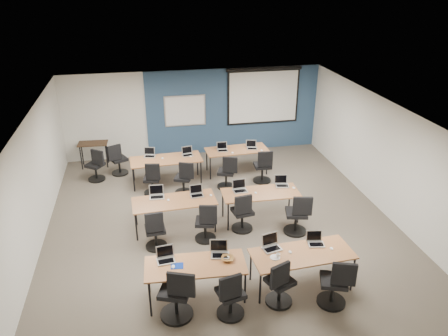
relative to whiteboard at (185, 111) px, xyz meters
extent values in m
cube|color=#6B6354|center=(0.30, -4.43, -1.45)|extent=(8.00, 9.00, 0.02)
cube|color=white|center=(0.30, -4.43, 1.25)|extent=(8.00, 9.00, 0.02)
cube|color=beige|center=(0.30, 0.07, -0.10)|extent=(8.00, 0.04, 2.70)
cube|color=beige|center=(0.30, -8.93, -0.10)|extent=(8.00, 0.04, 2.70)
cube|color=beige|center=(-3.70, -4.43, -0.10)|extent=(0.04, 9.00, 2.70)
cube|color=beige|center=(4.30, -4.43, -0.10)|extent=(0.04, 9.00, 2.70)
cube|color=#3D5977|center=(1.55, 0.04, -0.10)|extent=(5.50, 0.04, 2.70)
cube|color=silver|center=(0.00, 0.00, 0.00)|extent=(1.28, 0.02, 0.98)
cube|color=white|center=(0.00, -0.01, 0.00)|extent=(1.20, 0.02, 0.90)
cube|color=black|center=(2.50, -0.02, 0.35)|extent=(2.32, 0.03, 1.82)
cube|color=white|center=(2.50, -0.03, 0.31)|extent=(2.20, 0.02, 1.62)
cylinder|color=black|center=(2.50, -0.03, 1.19)|extent=(2.40, 0.10, 0.10)
cube|color=brown|center=(-0.64, -6.76, -0.73)|extent=(1.79, 0.74, 0.03)
cylinder|color=black|center=(-1.47, -7.07, -1.10)|extent=(0.04, 0.04, 0.70)
cylinder|color=black|center=(0.19, -7.07, -1.10)|extent=(0.04, 0.04, 0.70)
cylinder|color=black|center=(-1.47, -6.45, -1.10)|extent=(0.04, 0.04, 0.70)
cylinder|color=black|center=(0.19, -6.45, -1.10)|extent=(0.04, 0.04, 0.70)
cube|color=brown|center=(1.34, -6.80, -0.73)|extent=(1.88, 0.78, 0.03)
cylinder|color=black|center=(0.45, -7.14, -1.10)|extent=(0.04, 0.04, 0.70)
cylinder|color=black|center=(2.22, -7.14, -1.10)|extent=(0.04, 0.04, 0.70)
cylinder|color=black|center=(0.45, -6.47, -1.10)|extent=(0.04, 0.04, 0.70)
cylinder|color=black|center=(2.22, -6.47, -1.10)|extent=(0.04, 0.04, 0.70)
cube|color=brown|center=(-0.79, -4.36, -0.73)|extent=(1.87, 0.78, 0.03)
cylinder|color=black|center=(-1.66, -4.69, -1.10)|extent=(0.04, 0.04, 0.70)
cylinder|color=black|center=(0.09, -4.69, -1.10)|extent=(0.04, 0.04, 0.70)
cylinder|color=black|center=(-1.66, -4.03, -1.10)|extent=(0.04, 0.04, 0.70)
cylinder|color=black|center=(0.09, -4.03, -1.10)|extent=(0.04, 0.04, 0.70)
cube|color=brown|center=(1.23, -4.36, -0.73)|extent=(1.80, 0.75, 0.03)
cylinder|color=black|center=(0.39, -4.68, -1.10)|extent=(0.04, 0.04, 0.70)
cylinder|color=black|center=(2.07, -4.68, -1.10)|extent=(0.04, 0.04, 0.70)
cylinder|color=black|center=(0.39, -4.05, -1.10)|extent=(0.04, 0.04, 0.70)
cylinder|color=black|center=(2.07, -4.05, -1.10)|extent=(0.04, 0.04, 0.70)
cube|color=#A87D40|center=(-0.78, -1.96, -0.73)|extent=(1.94, 0.81, 0.03)
cylinder|color=black|center=(-1.69, -2.31, -1.10)|extent=(0.04, 0.04, 0.70)
cylinder|color=black|center=(0.13, -2.31, -1.10)|extent=(0.04, 0.04, 0.70)
cylinder|color=black|center=(-1.69, -1.62, -1.10)|extent=(0.04, 0.04, 0.70)
cylinder|color=black|center=(0.13, -1.62, -1.10)|extent=(0.04, 0.04, 0.70)
cube|color=#926026|center=(1.27, -1.67, -0.73)|extent=(1.78, 0.74, 0.03)
cylinder|color=black|center=(0.44, -1.98, -1.10)|extent=(0.04, 0.04, 0.70)
cylinder|color=black|center=(2.10, -1.98, -1.10)|extent=(0.04, 0.04, 0.70)
cylinder|color=black|center=(0.44, -1.36, -1.10)|extent=(0.04, 0.04, 0.70)
cylinder|color=black|center=(2.10, -1.36, -1.10)|extent=(0.04, 0.04, 0.70)
cube|color=#B6B6C5|center=(-1.14, -6.56, -0.71)|extent=(0.32, 0.23, 0.02)
cube|color=black|center=(-1.14, -6.58, -0.70)|extent=(0.27, 0.14, 0.00)
cube|color=#B6B6C5|center=(-1.14, -6.44, -0.59)|extent=(0.32, 0.06, 0.22)
cube|color=black|center=(-1.14, -6.45, -0.59)|extent=(0.28, 0.04, 0.18)
ellipsoid|color=white|center=(-1.03, -6.75, -0.71)|extent=(0.07, 0.11, 0.04)
cylinder|color=black|center=(-1.04, -7.14, -1.42)|extent=(0.58, 0.58, 0.05)
cylinder|color=black|center=(-1.04, -7.14, -1.20)|extent=(0.06, 0.06, 0.51)
cube|color=black|center=(-1.04, -7.14, -0.90)|extent=(0.51, 0.51, 0.08)
cube|color=black|center=(-0.95, -7.36, -0.62)|extent=(0.47, 0.06, 0.44)
cube|color=silver|center=(-0.16, -6.59, -0.71)|extent=(0.33, 0.24, 0.02)
cube|color=black|center=(-0.16, -6.61, -0.70)|extent=(0.28, 0.14, 0.00)
cube|color=silver|center=(-0.16, -6.46, -0.58)|extent=(0.33, 0.06, 0.23)
cube|color=black|center=(-0.16, -6.47, -0.58)|extent=(0.29, 0.04, 0.19)
ellipsoid|color=white|center=(-0.03, -6.66, -0.71)|extent=(0.08, 0.11, 0.03)
cylinder|color=black|center=(-0.12, -7.30, -1.42)|extent=(0.49, 0.49, 0.05)
cylinder|color=black|center=(-0.12, -7.30, -1.24)|extent=(0.06, 0.06, 0.43)
cube|color=black|center=(-0.12, -7.30, -0.98)|extent=(0.43, 0.43, 0.08)
cube|color=black|center=(-0.16, -7.49, -0.70)|extent=(0.39, 0.06, 0.44)
cube|color=#B0B1BD|center=(0.82, -6.58, -0.71)|extent=(0.34, 0.25, 0.02)
cube|color=black|center=(0.82, -6.60, -0.70)|extent=(0.29, 0.14, 0.00)
cube|color=#B0B1BD|center=(0.82, -6.45, -0.58)|extent=(0.34, 0.06, 0.23)
cube|color=black|center=(0.82, -6.45, -0.58)|extent=(0.30, 0.04, 0.19)
ellipsoid|color=white|center=(1.12, -6.74, -0.71)|extent=(0.08, 0.10, 0.03)
cylinder|color=black|center=(0.80, -7.17, -1.42)|extent=(0.49, 0.49, 0.05)
cylinder|color=black|center=(0.80, -7.17, -1.23)|extent=(0.06, 0.06, 0.43)
cube|color=black|center=(0.80, -7.17, -0.98)|extent=(0.43, 0.43, 0.08)
cube|color=black|center=(0.73, -7.35, -0.70)|extent=(0.39, 0.06, 0.44)
cube|color=#ADAEB8|center=(1.68, -6.61, -0.71)|extent=(0.30, 0.22, 0.02)
cube|color=black|center=(1.68, -6.63, -0.70)|extent=(0.26, 0.13, 0.00)
cube|color=#ADAEB8|center=(1.68, -6.49, -0.59)|extent=(0.30, 0.06, 0.21)
cube|color=black|center=(1.68, -6.50, -0.59)|extent=(0.26, 0.04, 0.17)
ellipsoid|color=white|center=(1.91, -6.79, -0.71)|extent=(0.06, 0.09, 0.03)
cylinder|color=black|center=(1.72, -7.38, -1.42)|extent=(0.52, 0.52, 0.05)
cylinder|color=black|center=(1.72, -7.38, -1.22)|extent=(0.06, 0.06, 0.46)
cube|color=black|center=(1.72, -7.38, -0.95)|extent=(0.46, 0.46, 0.08)
cube|color=black|center=(1.79, -7.57, -0.67)|extent=(0.42, 0.06, 0.44)
cube|color=#B9BAC5|center=(-1.16, -4.14, -0.71)|extent=(0.33, 0.24, 0.02)
cube|color=black|center=(-1.16, -4.16, -0.70)|extent=(0.28, 0.14, 0.00)
cube|color=#B9BAC5|center=(-1.16, -4.01, -0.58)|extent=(0.33, 0.06, 0.23)
cube|color=black|center=(-1.16, -4.02, -0.58)|extent=(0.29, 0.04, 0.19)
ellipsoid|color=white|center=(-0.91, -4.32, -0.71)|extent=(0.09, 0.11, 0.04)
cylinder|color=black|center=(-1.26, -5.02, -1.42)|extent=(0.47, 0.47, 0.05)
cylinder|color=black|center=(-1.26, -5.02, -1.24)|extent=(0.06, 0.06, 0.41)
cube|color=black|center=(-1.26, -5.02, -1.00)|extent=(0.41, 0.41, 0.08)
cube|color=black|center=(-1.28, -5.21, -0.72)|extent=(0.38, 0.06, 0.44)
cube|color=#BCBCC0|center=(-0.25, -4.25, -0.71)|extent=(0.30, 0.22, 0.02)
cube|color=black|center=(-0.25, -4.27, -0.70)|extent=(0.25, 0.13, 0.00)
cube|color=#BCBCC0|center=(-0.25, -4.13, -0.59)|extent=(0.30, 0.06, 0.21)
cube|color=black|center=(-0.25, -4.14, -0.59)|extent=(0.26, 0.04, 0.17)
ellipsoid|color=white|center=(0.06, -4.29, -0.71)|extent=(0.08, 0.11, 0.03)
cylinder|color=black|center=(-0.18, -4.93, -1.42)|extent=(0.47, 0.47, 0.05)
cylinder|color=black|center=(-0.18, -4.93, -1.24)|extent=(0.06, 0.06, 0.41)
cube|color=black|center=(-0.18, -4.93, -1.00)|extent=(0.41, 0.41, 0.08)
cube|color=black|center=(-0.14, -5.12, -0.72)|extent=(0.38, 0.06, 0.44)
cube|color=#B1B1B2|center=(0.77, -4.22, -0.71)|extent=(0.33, 0.24, 0.02)
cube|color=black|center=(0.77, -4.24, -0.70)|extent=(0.28, 0.14, 0.00)
cube|color=#B1B1B2|center=(0.77, -4.09, -0.58)|extent=(0.33, 0.06, 0.23)
cube|color=black|center=(0.77, -4.10, -0.58)|extent=(0.29, 0.04, 0.19)
ellipsoid|color=white|center=(1.11, -4.38, -0.71)|extent=(0.08, 0.11, 0.03)
cylinder|color=black|center=(0.71, -4.69, -1.42)|extent=(0.49, 0.49, 0.05)
cylinder|color=black|center=(0.71, -4.69, -1.23)|extent=(0.06, 0.06, 0.43)
cube|color=black|center=(0.71, -4.69, -0.98)|extent=(0.43, 0.43, 0.08)
cube|color=black|center=(0.68, -4.89, -0.70)|extent=(0.40, 0.06, 0.44)
cube|color=silver|center=(1.82, -4.16, -0.71)|extent=(0.31, 0.23, 0.02)
cube|color=black|center=(1.82, -4.18, -0.70)|extent=(0.27, 0.13, 0.00)
cube|color=silver|center=(1.82, -4.03, -0.59)|extent=(0.31, 0.06, 0.22)
cube|color=black|center=(1.82, -4.04, -0.59)|extent=(0.27, 0.04, 0.18)
ellipsoid|color=white|center=(2.06, -4.32, -0.71)|extent=(0.09, 0.12, 0.04)
cylinder|color=black|center=(1.87, -5.04, -1.42)|extent=(0.53, 0.53, 0.05)
cylinder|color=black|center=(1.87, -5.04, -1.22)|extent=(0.06, 0.06, 0.46)
cube|color=black|center=(1.87, -5.04, -0.95)|extent=(0.46, 0.46, 0.08)
cube|color=black|center=(1.92, -5.25, -0.67)|extent=(0.42, 0.06, 0.44)
cube|color=#AEAEAE|center=(-1.21, -1.72, -0.71)|extent=(0.30, 0.22, 0.02)
cube|color=black|center=(-1.21, -1.74, -0.70)|extent=(0.26, 0.13, 0.00)
cube|color=#AEAEAE|center=(-1.21, -1.60, -0.59)|extent=(0.30, 0.06, 0.21)
cube|color=black|center=(-1.21, -1.61, -0.59)|extent=(0.27, 0.04, 0.17)
ellipsoid|color=white|center=(-0.88, -1.93, -0.71)|extent=(0.06, 0.10, 0.03)
cylinder|color=black|center=(-1.22, -2.53, -1.42)|extent=(0.46, 0.46, 0.05)
cylinder|color=black|center=(-1.22, -2.53, -1.25)|extent=(0.06, 0.06, 0.41)
cube|color=black|center=(-1.22, -2.53, -1.00)|extent=(0.41, 0.41, 0.08)
cube|color=black|center=(-1.18, -2.71, -0.72)|extent=(0.37, 0.06, 0.44)
cube|color=#AEAEAE|center=(-0.17, -1.85, -0.71)|extent=(0.30, 0.22, 0.02)
cube|color=black|center=(-0.17, -1.87, -0.70)|extent=(0.25, 0.13, 0.00)
cube|color=#AEAEAE|center=(-0.17, -1.73, -0.59)|extent=(0.30, 0.06, 0.21)
cube|color=black|center=(-0.17, -1.74, -0.59)|extent=(0.26, 0.04, 0.17)
ellipsoid|color=white|center=(-0.10, -1.94, -0.71)|extent=(0.07, 0.10, 0.03)
cylinder|color=black|center=(-0.40, -2.67, -1.42)|extent=(0.47, 0.47, 0.05)
cylinder|color=black|center=(-0.40, -2.67, -1.24)|extent=(0.06, 0.06, 0.42)
cube|color=black|center=(-0.40, -2.67, -0.99)|extent=(0.42, 0.42, 0.08)
cube|color=black|center=(-0.33, -2.85, -0.71)|extent=(0.38, 0.06, 0.44)
cube|color=silver|center=(0.85, -1.71, -0.71)|extent=(0.30, 0.22, 0.02)
cube|color=black|center=(0.85, -1.73, -0.70)|extent=(0.25, 0.13, 0.00)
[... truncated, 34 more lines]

